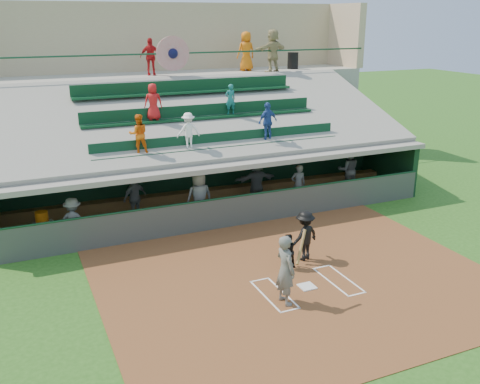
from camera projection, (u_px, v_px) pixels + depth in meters
name	position (u px, v px, depth m)	size (l,w,h in m)	color
ground	(307.00, 288.00, 14.78)	(100.00, 100.00, 0.00)	#265618
dirt_slab	(298.00, 280.00, 15.21)	(11.00, 9.00, 0.02)	brown
home_plate	(307.00, 286.00, 14.77)	(0.43, 0.43, 0.03)	white
batters_box_chalk	(307.00, 287.00, 14.77)	(2.65, 1.85, 0.01)	white
dugout_floor	(218.00, 210.00, 20.65)	(16.00, 3.50, 0.04)	gray
concourse_slab	(166.00, 122.00, 25.81)	(20.00, 3.00, 4.60)	gray
grandstand	(185.00, 135.00, 23.22)	(20.40, 10.40, 7.80)	#454945
batter_at_plate	(286.00, 270.00, 13.68)	(0.88, 0.78, 1.95)	#535551
catcher	(287.00, 251.00, 15.74)	(0.52, 0.41, 1.07)	black
home_umpire	(305.00, 236.00, 16.23)	(1.01, 0.58, 1.57)	black
dugout_bench	(208.00, 195.00, 21.58)	(16.16, 0.48, 0.48)	brown
white_table	(45.00, 233.00, 17.59)	(0.74, 0.55, 0.64)	silver
water_cooler	(42.00, 218.00, 17.42)	(0.42, 0.42, 0.42)	#C9610B
dugout_player_a	(73.00, 221.00, 17.33)	(1.01, 0.58, 1.57)	#5C5F59
dugout_player_b	(135.00, 197.00, 19.39)	(1.00, 0.42, 1.70)	#5A5D58
dugout_player_c	(199.00, 197.00, 19.03)	(0.95, 0.62, 1.94)	#60625D
dugout_player_d	(256.00, 181.00, 21.12)	(1.70, 0.54, 1.84)	#50534E
dugout_player_e	(298.00, 185.00, 21.02)	(0.59, 0.39, 1.62)	#61635E
dugout_player_f	(348.00, 170.00, 22.58)	(0.91, 0.71, 1.88)	#585A55
trash_bin	(293.00, 61.00, 27.15)	(0.55, 0.55, 0.82)	black
concourse_staff_a	(151.00, 57.00, 23.98)	(0.96, 0.40, 1.64)	red
concourse_staff_b	(246.00, 51.00, 26.03)	(0.91, 0.59, 1.87)	orange
concourse_staff_c	(273.00, 50.00, 25.49)	(1.86, 0.59, 2.00)	tan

